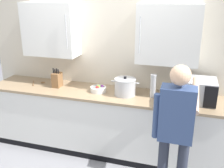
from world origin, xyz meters
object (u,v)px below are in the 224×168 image
at_px(microwave_oven, 191,90).
at_px(wooden_spoon, 38,83).
at_px(thermos_flask, 153,86).
at_px(person_figure, 176,127).
at_px(stock_pot, 125,87).
at_px(fruit_bowl, 98,89).
at_px(knife_block, 57,80).

height_order(microwave_oven, wooden_spoon, microwave_oven).
relative_size(thermos_flask, person_figure, 0.20).
bearing_deg(wooden_spoon, stock_pot, -2.78).
distance_m(thermos_flask, fruit_bowl, 0.76).
distance_m(fruit_bowl, stock_pot, 0.39).
xyz_separation_m(thermos_flask, fruit_bowl, (-0.75, -0.02, -0.12)).
bearing_deg(fruit_bowl, stock_pot, -0.83).
bearing_deg(thermos_flask, person_figure, -66.23).
relative_size(fruit_bowl, stock_pot, 0.58).
bearing_deg(wooden_spoon, knife_block, -6.91).
relative_size(wooden_spoon, stock_pot, 0.60).
bearing_deg(knife_block, wooden_spoon, 173.09).
relative_size(microwave_oven, person_figure, 0.48).
bearing_deg(person_figure, stock_pot, 133.06).
bearing_deg(thermos_flask, microwave_oven, 1.74).
distance_m(thermos_flask, knife_block, 1.40).
bearing_deg(microwave_oven, fruit_bowl, -178.28).
xyz_separation_m(thermos_flask, knife_block, (-1.40, -0.00, -0.05)).
height_order(microwave_oven, fruit_bowl, microwave_oven).
xyz_separation_m(thermos_flask, wooden_spoon, (-1.75, 0.04, -0.15)).
distance_m(wooden_spoon, person_figure, 2.27).
distance_m(wooden_spoon, stock_pot, 1.39).
relative_size(microwave_oven, thermos_flask, 2.45).
xyz_separation_m(wooden_spoon, knife_block, (0.35, -0.04, 0.10)).
height_order(knife_block, stock_pot, knife_block).
relative_size(fruit_bowl, person_figure, 0.14).
distance_m(stock_pot, person_figure, 1.06).
distance_m(thermos_flask, person_figure, 0.89).
bearing_deg(wooden_spoon, microwave_oven, -0.63).
xyz_separation_m(microwave_oven, knife_block, (-1.88, -0.02, -0.04)).
bearing_deg(thermos_flask, fruit_bowl, -178.29).
bearing_deg(microwave_oven, knife_block, -179.44).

